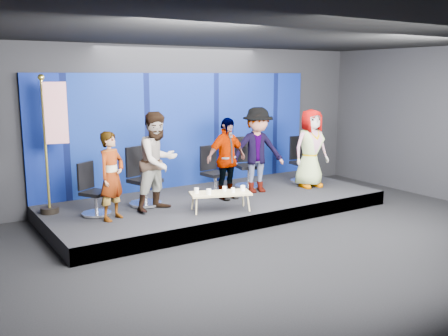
{
  "coord_description": "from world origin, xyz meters",
  "views": [
    {
      "loc": [
        -5.37,
        -6.23,
        2.86
      ],
      "look_at": [
        0.14,
        2.4,
        0.94
      ],
      "focal_mm": 40.0,
      "sensor_mm": 36.0,
      "label": 1
    }
  ],
  "objects_px": {
    "coffee_table": "(220,194)",
    "mug_e": "(243,188)",
    "mug_a": "(196,191)",
    "panelist_e": "(311,148)",
    "mug_c": "(224,189)",
    "panelist_a": "(112,176)",
    "chair_b": "(143,186)",
    "chair_a": "(94,198)",
    "chair_d": "(248,171)",
    "panelist_b": "(158,162)",
    "panelist_d": "(257,150)",
    "mug_d": "(233,190)",
    "chair_c": "(214,178)",
    "flag_stand": "(53,141)",
    "panelist_c": "(226,159)",
    "mug_b": "(209,192)",
    "chair_e": "(302,167)"
  },
  "relations": [
    {
      "from": "mug_e",
      "to": "panelist_d",
      "type": "bearing_deg",
      "value": 42.91
    },
    {
      "from": "chair_b",
      "to": "chair_d",
      "type": "xyz_separation_m",
      "value": [
        2.68,
        0.19,
        -0.0
      ]
    },
    {
      "from": "panelist_c",
      "to": "mug_c",
      "type": "relative_size",
      "value": 17.74
    },
    {
      "from": "panelist_e",
      "to": "coffee_table",
      "type": "relative_size",
      "value": 1.44
    },
    {
      "from": "chair_b",
      "to": "mug_a",
      "type": "height_order",
      "value": "chair_b"
    },
    {
      "from": "chair_d",
      "to": "flag_stand",
      "type": "height_order",
      "value": "flag_stand"
    },
    {
      "from": "chair_c",
      "to": "mug_e",
      "type": "distance_m",
      "value": 1.35
    },
    {
      "from": "flag_stand",
      "to": "chair_d",
      "type": "bearing_deg",
      "value": 8.62
    },
    {
      "from": "panelist_c",
      "to": "mug_c",
      "type": "height_order",
      "value": "panelist_c"
    },
    {
      "from": "chair_a",
      "to": "mug_e",
      "type": "distance_m",
      "value": 2.81
    },
    {
      "from": "panelist_b",
      "to": "panelist_e",
      "type": "distance_m",
      "value": 3.82
    },
    {
      "from": "mug_a",
      "to": "flag_stand",
      "type": "xyz_separation_m",
      "value": [
        -2.26,
        1.36,
        0.96
      ]
    },
    {
      "from": "panelist_b",
      "to": "flag_stand",
      "type": "height_order",
      "value": "flag_stand"
    },
    {
      "from": "panelist_a",
      "to": "panelist_e",
      "type": "height_order",
      "value": "panelist_e"
    },
    {
      "from": "chair_a",
      "to": "mug_c",
      "type": "distance_m",
      "value": 2.45
    },
    {
      "from": "chair_b",
      "to": "mug_c",
      "type": "relative_size",
      "value": 12.15
    },
    {
      "from": "chair_c",
      "to": "chair_d",
      "type": "bearing_deg",
      "value": 0.27
    },
    {
      "from": "chair_c",
      "to": "mug_a",
      "type": "bearing_deg",
      "value": -142.6
    },
    {
      "from": "chair_c",
      "to": "flag_stand",
      "type": "bearing_deg",
      "value": 166.03
    },
    {
      "from": "mug_e",
      "to": "chair_e",
      "type": "bearing_deg",
      "value": 25.56
    },
    {
      "from": "panelist_b",
      "to": "panelist_d",
      "type": "xyz_separation_m",
      "value": [
        2.48,
        0.19,
        -0.01
      ]
    },
    {
      "from": "chair_a",
      "to": "chair_d",
      "type": "xyz_separation_m",
      "value": [
        3.75,
        0.38,
        0.06
      ]
    },
    {
      "from": "panelist_c",
      "to": "mug_d",
      "type": "height_order",
      "value": "panelist_c"
    },
    {
      "from": "panelist_b",
      "to": "chair_c",
      "type": "height_order",
      "value": "panelist_b"
    },
    {
      "from": "mug_a",
      "to": "mug_b",
      "type": "xyz_separation_m",
      "value": [
        0.14,
        -0.23,
        0.0
      ]
    },
    {
      "from": "mug_a",
      "to": "mug_e",
      "type": "relative_size",
      "value": 0.98
    },
    {
      "from": "mug_c",
      "to": "panelist_a",
      "type": "bearing_deg",
      "value": 166.65
    },
    {
      "from": "panelist_b",
      "to": "panelist_c",
      "type": "bearing_deg",
      "value": -16.25
    },
    {
      "from": "chair_e",
      "to": "mug_e",
      "type": "height_order",
      "value": "chair_e"
    },
    {
      "from": "panelist_b",
      "to": "panelist_e",
      "type": "bearing_deg",
      "value": -18.18
    },
    {
      "from": "panelist_d",
      "to": "panelist_e",
      "type": "distance_m",
      "value": 1.37
    },
    {
      "from": "chair_c",
      "to": "panelist_c",
      "type": "bearing_deg",
      "value": -97.38
    },
    {
      "from": "panelist_c",
      "to": "panelist_d",
      "type": "bearing_deg",
      "value": 1.5
    },
    {
      "from": "mug_e",
      "to": "chair_c",
      "type": "bearing_deg",
      "value": 83.42
    },
    {
      "from": "coffee_table",
      "to": "mug_e",
      "type": "relative_size",
      "value": 11.67
    },
    {
      "from": "panelist_a",
      "to": "flag_stand",
      "type": "distance_m",
      "value": 1.38
    },
    {
      "from": "chair_a",
      "to": "panelist_a",
      "type": "distance_m",
      "value": 0.69
    },
    {
      "from": "mug_a",
      "to": "mug_e",
      "type": "xyz_separation_m",
      "value": [
        0.85,
        -0.31,
        0.0
      ]
    },
    {
      "from": "panelist_a",
      "to": "panelist_e",
      "type": "distance_m",
      "value": 4.8
    },
    {
      "from": "panelist_d",
      "to": "mug_d",
      "type": "xyz_separation_m",
      "value": [
        -1.3,
        -0.99,
        -0.54
      ]
    },
    {
      "from": "panelist_a",
      "to": "chair_b",
      "type": "bearing_deg",
      "value": 5.93
    },
    {
      "from": "chair_c",
      "to": "mug_e",
      "type": "height_order",
      "value": "chair_c"
    },
    {
      "from": "mug_c",
      "to": "chair_e",
      "type": "bearing_deg",
      "value": 20.23
    },
    {
      "from": "chair_d",
      "to": "flag_stand",
      "type": "relative_size",
      "value": 0.45
    },
    {
      "from": "chair_c",
      "to": "mug_d",
      "type": "distance_m",
      "value": 1.39
    },
    {
      "from": "chair_e",
      "to": "mug_b",
      "type": "height_order",
      "value": "chair_e"
    },
    {
      "from": "chair_a",
      "to": "mug_e",
      "type": "relative_size",
      "value": 9.21
    },
    {
      "from": "panelist_b",
      "to": "mug_a",
      "type": "height_order",
      "value": "panelist_b"
    },
    {
      "from": "chair_c",
      "to": "mug_d",
      "type": "xyz_separation_m",
      "value": [
        -0.38,
        -1.34,
        0.05
      ]
    },
    {
      "from": "panelist_e",
      "to": "mug_c",
      "type": "distance_m",
      "value": 2.84
    }
  ]
}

